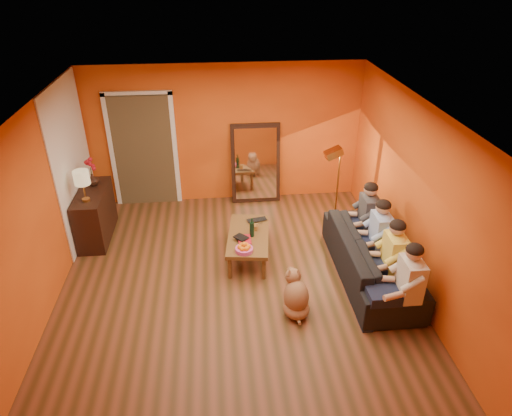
{
  "coord_description": "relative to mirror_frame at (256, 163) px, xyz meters",
  "views": [
    {
      "loc": [
        -0.21,
        -5.22,
        4.24
      ],
      "look_at": [
        0.35,
        0.5,
        1.0
      ],
      "focal_mm": 32.0,
      "sensor_mm": 36.0,
      "label": 1
    }
  ],
  "objects": [
    {
      "name": "room_shell",
      "position": [
        -0.55,
        -2.26,
        0.54
      ],
      "size": [
        5.0,
        5.5,
        2.6
      ],
      "color": "brown",
      "rests_on": "ground"
    },
    {
      "name": "white_accent",
      "position": [
        -3.04,
        -0.88,
        0.54
      ],
      "size": [
        0.02,
        1.9,
        2.58
      ],
      "primitive_type": "cube",
      "color": "white",
      "rests_on": "wall_left"
    },
    {
      "name": "doorway_recess",
      "position": [
        -2.05,
        0.2,
        0.29
      ],
      "size": [
        1.06,
        0.3,
        2.1
      ],
      "primitive_type": "cube",
      "color": "#3F2D19",
      "rests_on": "floor"
    },
    {
      "name": "door_jamb_left",
      "position": [
        -2.62,
        0.08,
        0.29
      ],
      "size": [
        0.08,
        0.06,
        2.2
      ],
      "primitive_type": "cube",
      "color": "white",
      "rests_on": "wall_back"
    },
    {
      "name": "door_jamb_right",
      "position": [
        -1.48,
        0.08,
        0.29
      ],
      "size": [
        0.08,
        0.06,
        2.2
      ],
      "primitive_type": "cube",
      "color": "white",
      "rests_on": "wall_back"
    },
    {
      "name": "door_header",
      "position": [
        -2.05,
        0.08,
        1.36
      ],
      "size": [
        1.22,
        0.06,
        0.08
      ],
      "primitive_type": "cube",
      "color": "white",
      "rests_on": "wall_back"
    },
    {
      "name": "mirror_frame",
      "position": [
        0.0,
        0.0,
        0.0
      ],
      "size": [
        0.92,
        0.27,
        1.51
      ],
      "primitive_type": "cube",
      "rotation": [
        -0.14,
        0.0,
        0.0
      ],
      "color": "black",
      "rests_on": "floor"
    },
    {
      "name": "mirror_glass",
      "position": [
        0.0,
        -0.04,
        0.0
      ],
      "size": [
        0.78,
        0.21,
        1.35
      ],
      "primitive_type": "cube",
      "rotation": [
        -0.14,
        0.0,
        0.0
      ],
      "color": "white",
      "rests_on": "mirror_frame"
    },
    {
      "name": "sideboard",
      "position": [
        -2.79,
        -1.08,
        -0.34
      ],
      "size": [
        0.44,
        1.18,
        0.85
      ],
      "primitive_type": "cube",
      "color": "black",
      "rests_on": "floor"
    },
    {
      "name": "table_lamp",
      "position": [
        -2.79,
        -1.38,
        0.34
      ],
      "size": [
        0.24,
        0.24,
        0.51
      ],
      "primitive_type": null,
      "color": "beige",
      "rests_on": "sideboard"
    },
    {
      "name": "sofa",
      "position": [
        1.45,
        -2.58,
        -0.42
      ],
      "size": [
        2.31,
        0.9,
        0.67
      ],
      "primitive_type": "imported",
      "rotation": [
        0.0,
        0.0,
        1.57
      ],
      "color": "black",
      "rests_on": "floor"
    },
    {
      "name": "coffee_table",
      "position": [
        -0.3,
        -1.92,
        -0.55
      ],
      "size": [
        0.77,
        1.29,
        0.42
      ],
      "primitive_type": null,
      "rotation": [
        0.0,
        0.0,
        -0.13
      ],
      "color": "brown",
      "rests_on": "floor"
    },
    {
      "name": "floor_lamp",
      "position": [
        1.29,
        -1.11,
        -0.04
      ],
      "size": [
        0.33,
        0.28,
        1.44
      ],
      "primitive_type": null,
      "rotation": [
        0.0,
        0.0,
        0.13
      ],
      "color": "#C6893A",
      "rests_on": "floor"
    },
    {
      "name": "dog",
      "position": [
        0.22,
        -3.26,
        -0.44
      ],
      "size": [
        0.51,
        0.63,
        0.64
      ],
      "primitive_type": null,
      "rotation": [
        0.0,
        0.0,
        -0.34
      ],
      "color": "#A56F4A",
      "rests_on": "floor"
    },
    {
      "name": "person_far_left",
      "position": [
        1.58,
        -3.58,
        -0.15
      ],
      "size": [
        0.7,
        0.44,
        1.22
      ],
      "primitive_type": null,
      "color": "beige",
      "rests_on": "sofa"
    },
    {
      "name": "person_mid_left",
      "position": [
        1.58,
        -3.03,
        -0.15
      ],
      "size": [
        0.7,
        0.44,
        1.22
      ],
      "primitive_type": null,
      "color": "#E6D14C",
      "rests_on": "sofa"
    },
    {
      "name": "person_mid_right",
      "position": [
        1.58,
        -2.48,
        -0.15
      ],
      "size": [
        0.7,
        0.44,
        1.22
      ],
      "primitive_type": null,
      "color": "#90ACDF",
      "rests_on": "sofa"
    },
    {
      "name": "person_far_right",
      "position": [
        1.58,
        -1.93,
        -0.15
      ],
      "size": [
        0.7,
        0.44,
        1.22
      ],
      "primitive_type": null,
      "color": "#35363B",
      "rests_on": "sofa"
    },
    {
      "name": "fruit_bowl",
      "position": [
        -0.4,
        -2.37,
        -0.26
      ],
      "size": [
        0.26,
        0.26,
        0.16
      ],
      "primitive_type": null,
      "color": "#D24AA0",
      "rests_on": "coffee_table"
    },
    {
      "name": "wine_bottle",
      "position": [
        -0.25,
        -1.97,
        -0.18
      ],
      "size": [
        0.07,
        0.07,
        0.31
      ],
      "primitive_type": "cylinder",
      "color": "black",
      "rests_on": "coffee_table"
    },
    {
      "name": "tumbler",
      "position": [
        -0.18,
        -1.8,
        -0.29
      ],
      "size": [
        0.11,
        0.11,
        0.09
      ],
      "primitive_type": "imported",
      "rotation": [
        0.0,
        0.0,
        -0.1
      ],
      "color": "#B27F3F",
      "rests_on": "coffee_table"
    },
    {
      "name": "laptop",
      "position": [
        -0.12,
        -1.57,
        -0.33
      ],
      "size": [
        0.36,
        0.27,
        0.03
      ],
      "primitive_type": "imported",
      "rotation": [
        0.0,
        0.0,
        0.21
      ],
      "color": "black",
      "rests_on": "coffee_table"
    },
    {
      "name": "book_lower",
      "position": [
        -0.48,
        -2.12,
        -0.33
      ],
      "size": [
        0.23,
        0.27,
        0.02
      ],
      "primitive_type": "imported",
      "rotation": [
        0.0,
        0.0,
        0.27
      ],
      "color": "black",
      "rests_on": "coffee_table"
    },
    {
      "name": "book_mid",
      "position": [
        -0.47,
        -2.11,
        -0.31
      ],
      "size": [
        0.2,
        0.27,
        0.02
      ],
      "primitive_type": "imported",
      "rotation": [
        0.0,
        0.0,
        0.02
      ],
      "color": "#AE1321",
      "rests_on": "book_lower"
    },
    {
      "name": "book_upper",
      "position": [
        -0.48,
        -2.13,
        -0.29
      ],
      "size": [
        0.25,
        0.26,
        0.02
      ],
      "primitive_type": "imported",
      "rotation": [
        0.0,
        0.0,
        0.76
      ],
      "color": "black",
      "rests_on": "book_mid"
    },
    {
      "name": "vase",
      "position": [
        -2.79,
        -0.83,
        0.19
      ],
      "size": [
        0.19,
        0.19,
        0.2
      ],
      "primitive_type": "imported",
      "color": "black",
      "rests_on": "sideboard"
    },
    {
      "name": "flowers",
      "position": [
        -2.79,
        -0.83,
        0.47
      ],
      "size": [
        0.17,
        0.17,
        0.51
      ],
      "primitive_type": null,
      "color": "#AE1321",
      "rests_on": "vase"
    }
  ]
}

